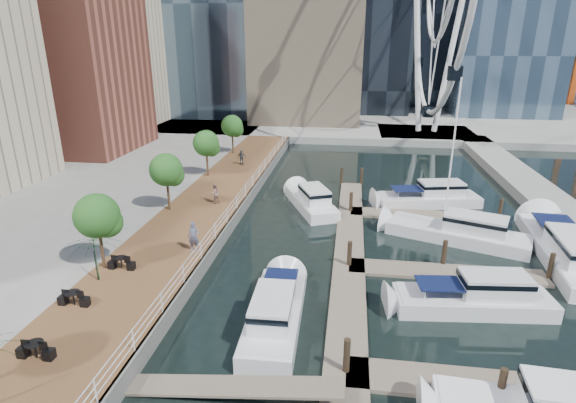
# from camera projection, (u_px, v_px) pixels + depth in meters

# --- Properties ---
(ground) EXTENTS (520.00, 520.00, 0.00)m
(ground) POSITION_uv_depth(u_px,v_px,m) (284.00, 340.00, 21.75)
(ground) COLOR black
(ground) RESTS_ON ground
(boardwalk) EXTENTS (6.00, 60.00, 1.00)m
(boardwalk) POSITION_uv_depth(u_px,v_px,m) (203.00, 212.00, 36.79)
(boardwalk) COLOR brown
(boardwalk) RESTS_ON ground
(seawall) EXTENTS (0.25, 60.00, 1.00)m
(seawall) POSITION_uv_depth(u_px,v_px,m) (239.00, 214.00, 36.39)
(seawall) COLOR #595954
(seawall) RESTS_ON ground
(land_far) EXTENTS (200.00, 114.00, 1.00)m
(land_far) POSITION_uv_depth(u_px,v_px,m) (342.00, 97.00, 116.85)
(land_far) COLOR gray
(land_far) RESTS_ON ground
(breakwater) EXTENTS (4.00, 60.00, 1.00)m
(breakwater) POSITION_uv_depth(u_px,v_px,m) (555.00, 209.00, 37.62)
(breakwater) COLOR gray
(breakwater) RESTS_ON ground
(pier) EXTENTS (14.00, 12.00, 1.00)m
(pier) POSITION_uv_depth(u_px,v_px,m) (426.00, 135.00, 68.30)
(pier) COLOR gray
(pier) RESTS_ON ground
(railing) EXTENTS (0.10, 60.00, 1.05)m
(railing) POSITION_uv_depth(u_px,v_px,m) (237.00, 202.00, 36.06)
(railing) COLOR white
(railing) RESTS_ON boardwalk
(floating_docks) EXTENTS (16.00, 34.00, 2.60)m
(floating_docks) POSITION_uv_depth(u_px,v_px,m) (425.00, 252.00, 29.85)
(floating_docks) COLOR #6D6051
(floating_docks) RESTS_ON ground
(midrise_condos) EXTENTS (19.00, 67.00, 28.00)m
(midrise_condos) POSITION_uv_depth(u_px,v_px,m) (4.00, 45.00, 46.79)
(midrise_condos) COLOR #BCAD8E
(midrise_condos) RESTS_ON ground
(street_trees) EXTENTS (2.60, 42.60, 4.60)m
(street_trees) POSITION_uv_depth(u_px,v_px,m) (166.00, 170.00, 34.91)
(street_trees) COLOR #3F2B1C
(street_trees) RESTS_ON ground
(cafe_tables) EXTENTS (2.50, 13.70, 0.74)m
(cafe_tables) POSITION_uv_depth(u_px,v_px,m) (56.00, 322.00, 20.81)
(cafe_tables) COLOR black
(cafe_tables) RESTS_ON ground
(yacht_foreground) EXTENTS (9.23, 3.28, 2.15)m
(yacht_foreground) POSITION_uv_depth(u_px,v_px,m) (472.00, 310.00, 24.23)
(yacht_foreground) COLOR silver
(yacht_foreground) RESTS_ON ground
(pedestrian_near) EXTENTS (0.77, 0.56, 1.95)m
(pedestrian_near) POSITION_uv_depth(u_px,v_px,m) (194.00, 237.00, 28.55)
(pedestrian_near) COLOR #4D4F67
(pedestrian_near) RESTS_ON boardwalk
(pedestrian_mid) EXTENTS (1.01, 1.05, 1.71)m
(pedestrian_mid) POSITION_uv_depth(u_px,v_px,m) (215.00, 193.00, 37.20)
(pedestrian_mid) COLOR gray
(pedestrian_mid) RESTS_ON boardwalk
(pedestrian_far) EXTENTS (0.96, 0.42, 1.63)m
(pedestrian_far) POSITION_uv_depth(u_px,v_px,m) (242.00, 157.00, 49.17)
(pedestrian_far) COLOR #31373D
(pedestrian_far) RESTS_ON boardwalk
(moored_yachts) EXTENTS (23.01, 28.79, 11.50)m
(moored_yachts) POSITION_uv_depth(u_px,v_px,m) (448.00, 247.00, 31.71)
(moored_yachts) COLOR white
(moored_yachts) RESTS_ON ground
(cafe_seating) EXTENTS (4.55, 17.63, 2.69)m
(cafe_seating) POSITION_uv_depth(u_px,v_px,m) (24.00, 333.00, 18.51)
(cafe_seating) COLOR #103E1F
(cafe_seating) RESTS_ON ground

